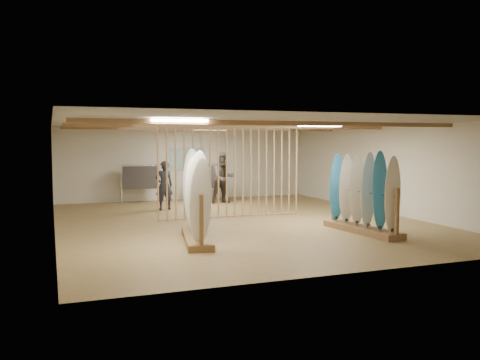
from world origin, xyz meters
name	(u,v)px	position (x,y,z in m)	size (l,w,h in m)	color
floor	(240,222)	(0.00, 0.00, 0.00)	(12.00, 12.00, 0.00)	olive
ceiling	(240,124)	(0.00, 0.00, 2.80)	(12.00, 12.00, 0.00)	#9C9A94
wall_back	(187,164)	(0.00, 6.00, 1.40)	(12.00, 12.00, 0.00)	beige
wall_front	(360,194)	(0.00, -6.00, 1.40)	(12.00, 12.00, 0.00)	beige
wall_left	(53,177)	(-5.00, 0.00, 1.40)	(12.00, 12.00, 0.00)	beige
wall_right	(386,170)	(5.00, 0.00, 1.40)	(12.00, 12.00, 0.00)	beige
ceiling_slats	(240,127)	(0.00, 0.00, 2.72)	(9.50, 6.12, 0.10)	olive
light_panels	(240,126)	(0.00, 0.00, 2.74)	(1.20, 0.35, 0.06)	white
bamboo_partition	(231,171)	(0.00, 0.80, 1.40)	(4.45, 0.05, 2.78)	tan
poster	(187,159)	(0.00, 5.98, 1.60)	(1.40, 0.03, 0.90)	teal
rack_left	(196,211)	(-1.94, -2.31, 0.69)	(1.02, 2.57, 2.03)	olive
rack_right	(362,205)	(2.30, -2.68, 0.70)	(0.81, 2.58, 2.04)	olive
clothing_rack_a	(140,177)	(-1.95, 5.40, 0.96)	(1.36, 0.53, 1.47)	silver
clothing_rack_b	(208,177)	(0.52, 4.80, 0.97)	(1.39, 0.38, 1.48)	silver
shopper_a	(164,182)	(-1.51, 3.20, 0.94)	(0.68, 0.46, 1.87)	#25252C
shopper_b	(223,174)	(0.93, 4.28, 1.07)	(1.03, 0.81, 2.14)	#342E28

